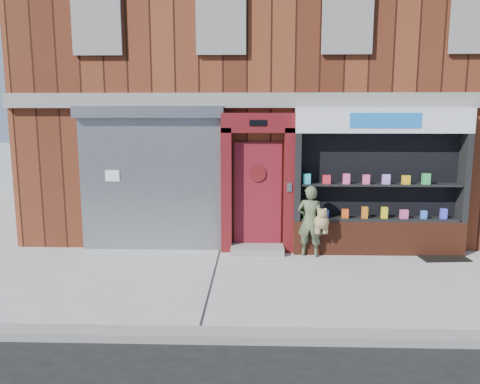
{
  "coord_description": "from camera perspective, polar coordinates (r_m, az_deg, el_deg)",
  "views": [
    {
      "loc": [
        -0.81,
        -7.75,
        2.86
      ],
      "look_at": [
        -1.09,
        1.0,
        1.41
      ],
      "focal_mm": 35.0,
      "sensor_mm": 36.0,
      "label": 1
    }
  ],
  "objects": [
    {
      "name": "ground",
      "position": [
        8.3,
        7.46,
        -10.85
      ],
      "size": [
        80.0,
        80.0,
        0.0
      ],
      "primitive_type": "plane",
      "color": "#9E9E99",
      "rests_on": "ground"
    },
    {
      "name": "red_door_bay",
      "position": [
        9.71,
        2.18,
        1.08
      ],
      "size": [
        1.52,
        0.58,
        2.9
      ],
      "color": "#580F12",
      "rests_on": "ground"
    },
    {
      "name": "building",
      "position": [
        13.82,
        5.35,
        14.08
      ],
      "size": [
        12.0,
        8.16,
        8.0
      ],
      "color": "#4B1E11",
      "rests_on": "ground"
    },
    {
      "name": "pharmacy_bay",
      "position": [
        10.01,
        16.61,
        0.45
      ],
      "size": [
        3.5,
        0.41,
        3.0
      ],
      "color": "#602816",
      "rests_on": "ground"
    },
    {
      "name": "curb",
      "position": [
        6.31,
        9.44,
        -17.07
      ],
      "size": [
        60.0,
        0.3,
        0.12
      ],
      "primitive_type": "cube",
      "color": "gray",
      "rests_on": "ground"
    },
    {
      "name": "woman",
      "position": [
        9.59,
        8.71,
        -3.53
      ],
      "size": [
        0.66,
        0.53,
        1.46
      ],
      "color": "#505B3C",
      "rests_on": "ground"
    },
    {
      "name": "doormat",
      "position": [
        10.42,
        23.38,
        -7.26
      ],
      "size": [
        0.99,
        0.73,
        0.02
      ],
      "primitive_type": "cube",
      "rotation": [
        0.0,
        0.0,
        0.08
      ],
      "color": "black",
      "rests_on": "ground"
    },
    {
      "name": "shutter_bay",
      "position": [
        9.99,
        -10.85,
        2.66
      ],
      "size": [
        3.1,
        0.3,
        3.04
      ],
      "color": "gray",
      "rests_on": "ground"
    }
  ]
}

